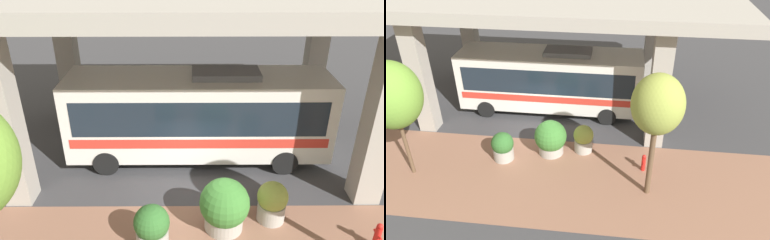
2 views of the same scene
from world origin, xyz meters
TOP-DOWN VIEW (x-y plane):
  - ground_plane at (0.00, 0.00)m, footprint 80.00×80.00m
  - overpass at (4.00, 0.00)m, footprint 9.40×20.14m
  - bus at (3.24, -0.24)m, footprint 2.76×10.28m
  - fire_hydrant at (-1.86, -5.50)m, footprint 0.41×0.20m
  - planter_front at (-0.65, -2.55)m, footprint 1.00×1.00m
  - planter_middle at (-1.79, 1.24)m, footprint 1.08×1.08m
  - planter_back at (-1.03, -0.97)m, footprint 1.58×1.58m

SIDE VIEW (x-z plane):
  - ground_plane at x=0.00m, z-range 0.00..0.00m
  - fire_hydrant at x=-1.86m, z-range 0.00..0.89m
  - planter_middle at x=-1.79m, z-range 0.00..1.46m
  - planter_front at x=-0.65m, z-range 0.01..1.46m
  - planter_back at x=-1.03m, z-range -0.02..1.77m
  - bus at x=3.24m, z-range 0.16..3.99m
  - overpass at x=4.00m, z-range 2.57..9.32m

